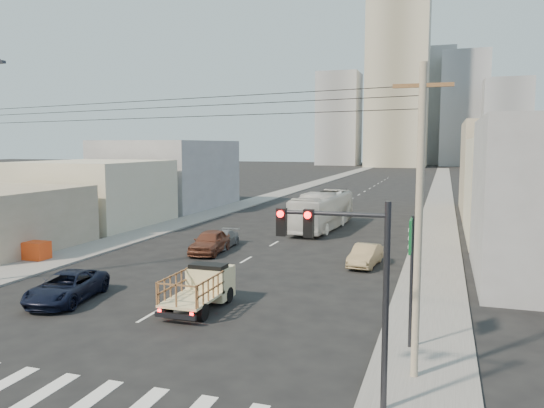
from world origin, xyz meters
The scene contains 26 objects.
ground centered at (0.00, 0.00, 0.00)m, with size 420.00×420.00×0.00m, color black.
sidewalk_left centered at (-11.75, 70.00, 0.06)m, with size 3.50×180.00×0.12m, color slate.
sidewalk_right centered at (11.75, 70.00, 0.06)m, with size 3.50×180.00×0.12m, color slate.
crosswalk centered at (0.02, -6.00, 0.01)m, with size 18.59×3.80×0.01m.
lane_dashes centered at (0.00, 53.00, 0.01)m, with size 0.15×104.00×0.01m.
flatbed_pickup centered at (1.72, 3.66, 1.09)m, with size 1.95×4.41×1.90m.
navy_pickup centered at (-4.93, 2.69, 0.70)m, with size 2.31×5.02×1.39m, color black.
city_bus centered at (1.92, 28.09, 1.65)m, with size 2.78×11.87×3.31m, color silver.
sedan_brown centered at (-3.15, 15.24, 0.80)m, with size 1.90×4.72×1.61m, color brown.
sedan_tan centered at (7.70, 14.66, 0.67)m, with size 1.41×4.05×1.33m, color #9B835A.
sedan_grey centered at (-3.20, 17.47, 0.59)m, with size 1.66×4.08×1.19m, color slate.
traffic_signal centered at (9.77, -3.51, 4.08)m, with size 3.23×0.35×6.00m.
green_sign centered at (11.16, 1.50, 3.74)m, with size 0.18×1.60×5.00m.
utility_pole centered at (11.50, -1.00, 5.19)m, with size 1.80×0.24×10.00m.
overhead_wires centered at (0.00, 1.50, 8.97)m, with size 23.01×5.02×0.72m.
crate_stack centered at (-13.00, 9.47, 0.69)m, with size 1.80×1.20×1.14m.
bldg_right_mid centered at (19.50, 28.00, 4.00)m, with size 11.00×14.00×8.00m, color beige.
bldg_right_far centered at (20.00, 44.00, 5.00)m, with size 12.00×16.00×10.00m, color gray.
bldg_left_near centered at (-18.00, 12.00, 2.20)m, with size 9.00×10.00×4.40m, color gray.
bldg_left_mid centered at (-19.00, 24.00, 3.00)m, with size 11.00×12.00×6.00m, color beige.
bldg_left_far centered at (-19.50, 39.00, 4.00)m, with size 12.00×16.00×8.00m, color gray.
high_rise_tower centered at (-4.00, 170.00, 30.00)m, with size 20.00×20.00×60.00m, color gray.
midrise_ne centered at (18.00, 185.00, 20.00)m, with size 16.00×16.00×40.00m, color gray.
midrise_nw centered at (-26.00, 180.00, 17.00)m, with size 15.00×15.00×34.00m, color gray.
midrise_back centered at (6.00, 200.00, 22.00)m, with size 18.00×18.00×44.00m, color gray.
midrise_east centered at (30.00, 165.00, 14.00)m, with size 14.00×14.00×28.00m, color gray.
Camera 1 is at (12.21, -17.92, 7.51)m, focal length 35.00 mm.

